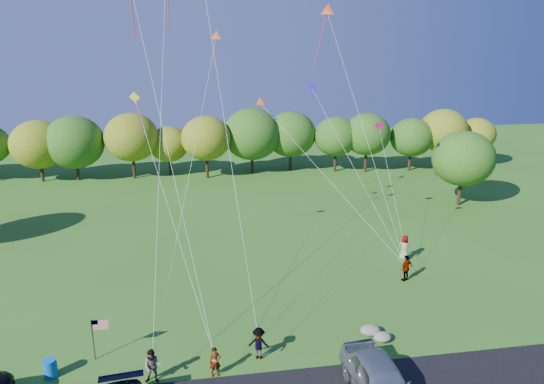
% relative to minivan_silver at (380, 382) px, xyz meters
% --- Properties ---
extents(ground, '(140.00, 140.00, 0.00)m').
position_rel_minivan_silver_xyz_m(ground, '(-5.76, 3.68, -0.99)').
color(ground, '#34611B').
rests_on(ground, ground).
extents(treeline, '(75.11, 27.44, 8.50)m').
position_rel_minivan_silver_xyz_m(treeline, '(-1.76, 39.84, 3.71)').
color(treeline, '#352213').
rests_on(treeline, ground).
extents(minivan_silver, '(2.52, 5.59, 1.86)m').
position_rel_minivan_silver_xyz_m(minivan_silver, '(0.00, 0.00, 0.00)').
color(minivan_silver, '#9CA1A6').
rests_on(minivan_silver, asphalt_lane).
extents(flyer_a, '(0.59, 0.41, 1.52)m').
position_rel_minivan_silver_xyz_m(flyer_a, '(-7.12, 2.88, -0.23)').
color(flyer_a, '#4C4C59').
rests_on(flyer_a, ground).
extents(flyer_b, '(0.91, 0.76, 1.71)m').
position_rel_minivan_silver_xyz_m(flyer_b, '(-10.02, 2.88, -0.13)').
color(flyer_b, '#4C4C59').
rests_on(flyer_b, ground).
extents(flyer_c, '(1.22, 0.90, 1.69)m').
position_rel_minivan_silver_xyz_m(flyer_c, '(-4.88, 3.95, -0.15)').
color(flyer_c, '#4C4C59').
rests_on(flyer_c, ground).
extents(flyer_d, '(1.17, 0.85, 1.84)m').
position_rel_minivan_silver_xyz_m(flyer_d, '(6.04, 10.86, -0.07)').
color(flyer_d, '#4C4C59').
rests_on(flyer_d, ground).
extents(flyer_e, '(1.10, 0.97, 1.90)m').
position_rel_minivan_silver_xyz_m(flyer_e, '(7.33, 14.04, -0.04)').
color(flyer_e, '#4C4C59').
rests_on(flyer_e, ground).
extents(trash_barrel, '(0.62, 0.62, 0.93)m').
position_rel_minivan_silver_xyz_m(trash_barrel, '(-14.88, 4.05, -0.52)').
color(trash_barrel, '#0C5FB6').
rests_on(trash_barrel, ground).
extents(flag_assembly, '(0.83, 0.54, 2.24)m').
position_rel_minivan_silver_xyz_m(flag_assembly, '(-12.83, 5.13, 0.67)').
color(flag_assembly, black).
rests_on(flag_assembly, ground).
extents(boulder_near, '(1.13, 0.88, 0.56)m').
position_rel_minivan_silver_xyz_m(boulder_near, '(1.43, 5.04, -0.71)').
color(boulder_near, gray).
rests_on(boulder_near, ground).
extents(boulder_far, '(0.96, 0.80, 0.50)m').
position_rel_minivan_silver_xyz_m(boulder_far, '(1.86, 4.35, -0.74)').
color(boulder_far, gray).
rests_on(boulder_far, ground).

